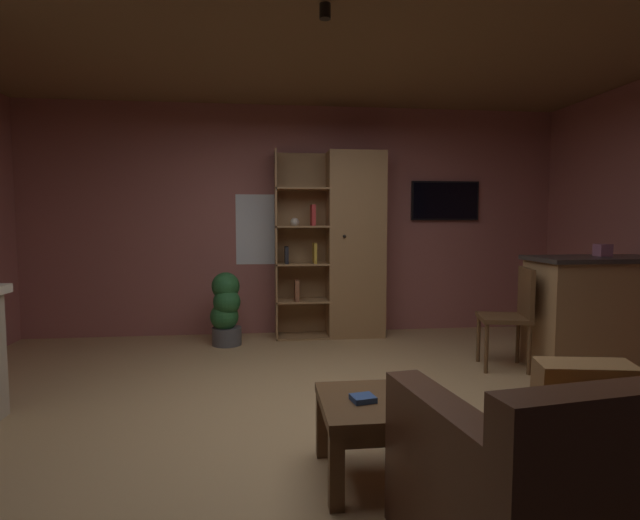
{
  "coord_description": "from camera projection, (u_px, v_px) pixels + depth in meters",
  "views": [
    {
      "loc": [
        -0.42,
        -3.21,
        1.34
      ],
      "look_at": [
        0.0,
        0.4,
        1.05
      ],
      "focal_mm": 27.62,
      "sensor_mm": 36.0,
      "label": 1
    }
  ],
  "objects": [
    {
      "name": "wall_mounted_tv",
      "position": [
        445.0,
        201.0,
        5.99
      ],
      "size": [
        0.84,
        0.06,
        0.47
      ],
      "color": "black"
    },
    {
      "name": "wall_back",
      "position": [
        298.0,
        221.0,
        5.86
      ],
      "size": [
        6.43,
        0.06,
        2.68
      ],
      "primitive_type": "cube",
      "color": "#9E5B56",
      "rests_on": "ground"
    },
    {
      "name": "floor",
      "position": [
        327.0,
        420.0,
        3.33
      ],
      "size": [
        6.31,
        5.28,
        0.02
      ],
      "primitive_type": "cube",
      "color": "tan",
      "rests_on": "ground"
    },
    {
      "name": "kitchen_bar_counter",
      "position": [
        609.0,
        312.0,
        4.47
      ],
      "size": [
        1.44,
        0.61,
        1.02
      ],
      "color": "#997047",
      "rests_on": "ground"
    },
    {
      "name": "ceiling",
      "position": [
        327.0,
        7.0,
        3.12
      ],
      "size": [
        6.31,
        5.28,
        0.02
      ],
      "primitive_type": "cube",
      "color": "brown"
    },
    {
      "name": "bookshelf_cabinet",
      "position": [
        348.0,
        246.0,
        5.68
      ],
      "size": [
        1.25,
        0.41,
        2.12
      ],
      "color": "#997047",
      "rests_on": "ground"
    },
    {
      "name": "coffee_table",
      "position": [
        376.0,
        416.0,
        2.55
      ],
      "size": [
        0.58,
        0.61,
        0.42
      ],
      "color": "brown",
      "rests_on": "ground"
    },
    {
      "name": "dining_chair",
      "position": [
        513.0,
        311.0,
        4.44
      ],
      "size": [
        0.51,
        0.51,
        0.92
      ],
      "color": "brown",
      "rests_on": "ground"
    },
    {
      "name": "table_book_0",
      "position": [
        363.0,
        398.0,
        2.51
      ],
      "size": [
        0.13,
        0.13,
        0.03
      ],
      "primitive_type": "cube",
      "rotation": [
        0.0,
        0.0,
        0.2
      ],
      "color": "#2D4C8C",
      "rests_on": "coffee_table"
    },
    {
      "name": "track_light_spot_1",
      "position": [
        325.0,
        11.0,
        2.99
      ],
      "size": [
        0.07,
        0.07,
        0.09
      ],
      "primitive_type": "cylinder",
      "color": "black"
    },
    {
      "name": "potted_floor_plant",
      "position": [
        226.0,
        308.0,
        5.29
      ],
      "size": [
        0.33,
        0.34,
        0.79
      ],
      "color": "#4C4C51",
      "rests_on": "ground"
    },
    {
      "name": "tissue_box",
      "position": [
        603.0,
        250.0,
        4.49
      ],
      "size": [
        0.12,
        0.12,
        0.11
      ],
      "primitive_type": "cube",
      "rotation": [
        0.0,
        0.0,
        -0.0
      ],
      "color": "#995972",
      "rests_on": "kitchen_bar_counter"
    },
    {
      "name": "leather_couch",
      "position": [
        627.0,
        483.0,
        1.94
      ],
      "size": [
        1.78,
        1.11,
        0.84
      ],
      "color": "#4C2D1E",
      "rests_on": "ground"
    },
    {
      "name": "window_pane_back",
      "position": [
        266.0,
        229.0,
        5.8
      ],
      "size": [
        0.71,
        0.01,
        0.82
      ],
      "primitive_type": "cube",
      "color": "white"
    }
  ]
}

